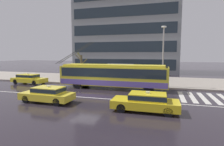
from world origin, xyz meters
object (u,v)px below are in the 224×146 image
(street_lamp, at_px, (163,51))
(street_tree_bare, at_px, (81,65))
(pedestrian_walking_past, at_px, (140,76))
(bus_shelter, at_px, (119,69))
(taxi_oncoming_near, at_px, (48,94))
(taxi_queued_behind_bus, at_px, (29,78))
(trolleybus, at_px, (113,75))
(pedestrian_approaching_curb, at_px, (92,73))
(taxi_oncoming_far, at_px, (146,101))
(pedestrian_at_shelter, at_px, (113,70))

(street_lamp, bearing_deg, street_tree_bare, 167.76)
(street_lamp, relative_size, street_tree_bare, 1.70)
(pedestrian_walking_past, relative_size, street_tree_bare, 0.39)
(bus_shelter, bearing_deg, street_lamp, -16.75)
(taxi_oncoming_near, height_order, bus_shelter, bus_shelter)
(taxi_queued_behind_bus, bearing_deg, trolleybus, -1.24)
(pedestrian_approaching_curb, height_order, street_lamp, street_lamp)
(taxi_queued_behind_bus, distance_m, street_lamp, 17.55)
(taxi_oncoming_near, xyz_separation_m, street_lamp, (8.98, 9.11, 3.53))
(taxi_oncoming_near, distance_m, street_lamp, 13.27)
(taxi_oncoming_near, relative_size, street_lamp, 0.63)
(trolleybus, relative_size, taxi_oncoming_far, 2.92)
(taxi_oncoming_far, xyz_separation_m, bus_shelter, (-4.51, 10.94, 1.29))
(trolleybus, height_order, pedestrian_approaching_curb, trolleybus)
(pedestrian_walking_past, bearing_deg, taxi_oncoming_far, -81.04)
(taxi_oncoming_near, height_order, taxi_oncoming_far, same)
(taxi_oncoming_near, bearing_deg, taxi_queued_behind_bus, 138.12)
(trolleybus, height_order, taxi_oncoming_far, trolleybus)
(trolleybus, xyz_separation_m, pedestrian_walking_past, (2.62, 3.92, -0.43))
(taxi_oncoming_far, height_order, street_lamp, street_lamp)
(bus_shelter, distance_m, street_tree_bare, 6.04)
(bus_shelter, bearing_deg, taxi_oncoming_near, -107.66)
(taxi_queued_behind_bus, distance_m, taxi_oncoming_near, 10.90)
(pedestrian_walking_past, xyz_separation_m, street_tree_bare, (-8.74, 0.68, 1.18))
(taxi_queued_behind_bus, relative_size, bus_shelter, 1.31)
(pedestrian_at_shelter, distance_m, pedestrian_walking_past, 3.91)
(taxi_queued_behind_bus, xyz_separation_m, bus_shelter, (11.54, 3.51, 1.29))
(taxi_oncoming_near, distance_m, bus_shelter, 11.39)
(trolleybus, xyz_separation_m, street_lamp, (5.41, 2.09, 2.71))
(taxi_queued_behind_bus, xyz_separation_m, taxi_oncoming_far, (16.05, -7.43, -0.00))
(pedestrian_at_shelter, bearing_deg, street_tree_bare, 178.24)
(trolleybus, xyz_separation_m, taxi_oncoming_near, (-3.57, -7.02, -0.82))
(trolleybus, distance_m, taxi_oncoming_near, 7.92)
(taxi_queued_behind_bus, height_order, street_tree_bare, street_tree_bare)
(taxi_oncoming_near, xyz_separation_m, pedestrian_approaching_curb, (-0.74, 11.42, 0.46))
(bus_shelter, height_order, pedestrian_approaching_curb, bus_shelter)
(taxi_oncoming_far, relative_size, pedestrian_at_shelter, 2.32)
(taxi_oncoming_near, bearing_deg, taxi_oncoming_far, -1.13)
(taxi_oncoming_near, xyz_separation_m, pedestrian_at_shelter, (2.36, 11.46, 0.98))
(street_lamp, bearing_deg, pedestrian_walking_past, 146.81)
(bus_shelter, relative_size, pedestrian_approaching_curb, 2.12)
(taxi_oncoming_far, xyz_separation_m, street_tree_bare, (-10.49, 11.77, 1.57))
(bus_shelter, distance_m, pedestrian_walking_past, 2.91)
(pedestrian_at_shelter, xyz_separation_m, street_lamp, (6.62, -2.35, 2.56))
(street_tree_bare, bearing_deg, taxi_oncoming_far, -48.29)
(bus_shelter, relative_size, street_tree_bare, 0.89)
(trolleybus, distance_m, street_lamp, 6.40)
(taxi_oncoming_far, bearing_deg, pedestrian_at_shelter, 115.64)
(pedestrian_at_shelter, distance_m, pedestrian_approaching_curb, 3.15)
(taxi_oncoming_near, bearing_deg, trolleybus, 63.02)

